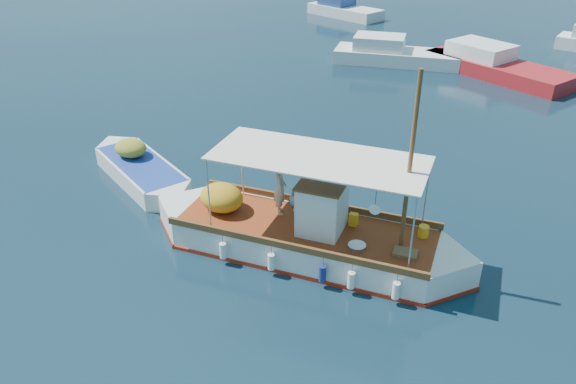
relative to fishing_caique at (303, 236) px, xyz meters
The scene contains 6 objects.
ground 0.99m from the fishing_caique, 126.40° to the left, with size 160.00×160.00×0.00m, color black.
fishing_caique is the anchor object (origin of this frame).
dinghy 7.42m from the fishing_caique, behind, with size 5.96×2.88×1.51m.
bg_boat_nw 20.55m from the fishing_caique, 110.99° to the left, with size 7.67×5.02×1.80m.
bg_boat_n 20.67m from the fishing_caique, 94.86° to the left, with size 8.77×4.91×1.80m.
bg_boat_far_w 33.49m from the fishing_caique, 120.61° to the left, with size 6.57×3.20×1.80m.
Camera 1 is at (8.47, -11.78, 9.56)m, focal length 35.00 mm.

